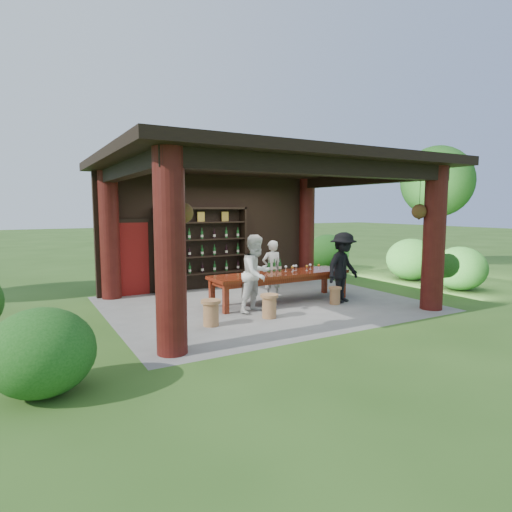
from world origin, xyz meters
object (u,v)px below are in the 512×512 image
guest_woman (256,274)px  guest_man (343,267)px  wine_shelf (202,249)px  stool_far_left (211,312)px  stool_near_right (335,295)px  stool_near_left (269,305)px  napkin_basket (253,272)px  host (272,269)px  tasting_table (281,277)px

guest_woman → guest_man: size_ratio=1.00×
wine_shelf → stool_far_left: 3.99m
stool_near_right → guest_woman: guest_woman is taller
stool_far_left → guest_man: 3.84m
stool_near_left → stool_far_left: bearing=178.2°
stool_near_right → napkin_basket: 2.11m
stool_near_right → stool_far_left: (-3.44, -0.29, 0.05)m
host → guest_woman: 1.64m
wine_shelf → stool_near_left: bearing=-89.6°
guest_man → host: bearing=118.1°
stool_near_left → guest_man: (2.43, 0.44, 0.61)m
wine_shelf → guest_woman: 3.10m
tasting_table → guest_woman: guest_woman is taller
host → guest_man: size_ratio=0.86×
guest_woman → napkin_basket: (0.23, 0.58, -0.06)m
napkin_basket → guest_man: bearing=-18.8°
napkin_basket → tasting_table: bearing=0.4°
wine_shelf → stool_far_left: (-1.32, -3.65, -0.92)m
tasting_table → guest_man: size_ratio=2.10×
wine_shelf → napkin_basket: 2.55m
tasting_table → stool_near_left: 1.63m
wine_shelf → host: size_ratio=1.79×
stool_near_left → napkin_basket: (0.26, 1.18, 0.55)m
guest_man → tasting_table: bearing=136.1°
stool_near_left → guest_man: size_ratio=0.29×
stool_far_left → host: bearing=34.8°
stool_near_left → guest_man: guest_man is taller
stool_near_right → stool_far_left: size_ratio=0.81×
wine_shelf → stool_far_left: wine_shelf is taller
host → guest_woman: (-1.14, -1.17, 0.12)m
guest_man → napkin_basket: bearing=145.8°
stool_near_left → tasting_table: bearing=48.5°
wine_shelf → napkin_basket: size_ratio=10.42×
guest_man → napkin_basket: (-2.17, 0.74, -0.06)m
wine_shelf → stool_near_right: (2.12, -3.36, -0.97)m
tasting_table → stool_near_left: size_ratio=7.19×
guest_woman → guest_man: guest_woman is taller
stool_near_right → stool_far_left: bearing=-175.1°
stool_near_right → guest_man: (0.33, 0.11, 0.65)m
wine_shelf → napkin_basket: wine_shelf is taller
stool_near_left → stool_far_left: size_ratio=0.97×
host → guest_woman: size_ratio=0.86×
tasting_table → host: (0.10, 0.59, 0.12)m
host → guest_woman: bearing=50.8°
stool_near_right → guest_man: bearing=18.3°
wine_shelf → host: 2.29m
tasting_table → stool_near_right: tasting_table is taller
stool_far_left → napkin_basket: 2.04m
guest_man → stool_near_left: bearing=175.0°
wine_shelf → guest_woman: size_ratio=1.54×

